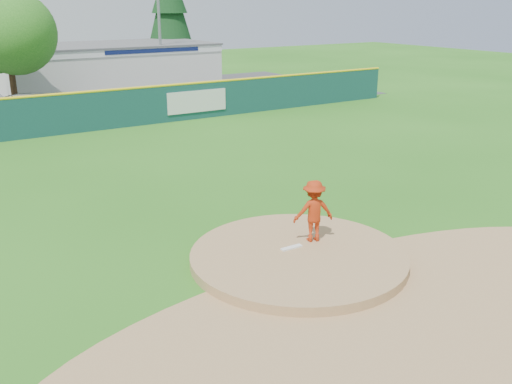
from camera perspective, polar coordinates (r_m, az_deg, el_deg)
ground at (r=14.66m, az=4.24°, el=-6.93°), size 120.00×120.00×0.00m
pitchers_mound at (r=14.66m, az=4.24°, el=-6.93°), size 5.50×5.50×0.50m
pitching_rubber at (r=14.76m, az=3.57°, el=-5.57°), size 0.60×0.15×0.04m
infield_dirt_arc at (r=12.67m, az=12.52°, el=-11.69°), size 15.40×15.40×0.01m
parking_lot at (r=38.90m, az=-20.43°, el=8.09°), size 44.00×16.00×0.02m
pitcher at (r=15.00m, az=5.78°, el=-1.89°), size 1.21×0.93×1.66m
van at (r=35.42m, az=-21.39°, el=8.15°), size 4.75×2.25×1.31m
pool_building_grp at (r=45.03m, az=-14.56°, el=12.06°), size 15.20×8.20×3.31m
fence_banners at (r=29.85m, az=-18.07°, el=7.42°), size 17.60×0.04×1.20m
outfield_fence at (r=30.10m, az=-16.77°, el=7.80°), size 40.00×0.14×2.07m
deciduous_tree at (r=36.09m, az=-23.69°, el=14.29°), size 5.60×5.60×7.36m
conifer_tree at (r=51.07m, az=-8.65°, el=17.50°), size 4.40×4.40×9.50m
light_pole_right at (r=43.05m, az=-9.71°, el=17.29°), size 1.75×0.25×10.00m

